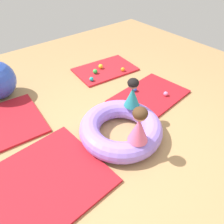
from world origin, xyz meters
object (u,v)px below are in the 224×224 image
play_ball_green (95,71)px  play_ball_blue (135,89)px  play_ball_orange (123,69)px  inflatable_cushion (121,129)px  child_in_teal (133,93)px  play_ball_yellow (101,66)px  child_in_pink (139,125)px  play_ball_pink (166,94)px  play_ball_teal (91,79)px

play_ball_green → play_ball_blue: play_ball_green is taller
play_ball_blue → play_ball_orange: play_ball_blue is taller
inflatable_cushion → child_in_teal: bearing=25.4°
play_ball_blue → child_in_teal: bearing=-138.1°
play_ball_orange → play_ball_yellow: bearing=126.9°
child_in_teal → play_ball_orange: size_ratio=5.45×
child_in_pink → play_ball_green: 2.24m
play_ball_pink → play_ball_yellow: (-0.30, 1.54, 0.01)m
child_in_teal → play_ball_yellow: bearing=85.0°
play_ball_blue → play_ball_orange: size_ratio=1.06×
child_in_pink → play_ball_teal: 1.99m
play_ball_green → play_ball_teal: 0.30m
play_ball_pink → play_ball_yellow: bearing=100.9°
child_in_teal → play_ball_green: (0.38, 1.48, -0.42)m
inflatable_cushion → play_ball_yellow: inflatable_cushion is taller
play_ball_pink → play_ball_green: size_ratio=0.86×
child_in_pink → inflatable_cushion: bearing=41.0°
play_ball_pink → inflatable_cushion: bearing=-170.2°
child_in_pink → play_ball_teal: size_ratio=5.97×
inflatable_cushion → play_ball_yellow: size_ratio=12.19×
play_ball_yellow → play_ball_orange: size_ratio=1.15×
play_ball_blue → play_ball_pink: bearing=-54.1°
play_ball_pink → play_ball_teal: 1.45m
play_ball_blue → play_ball_teal: play_ball_blue is taller
child_in_teal → play_ball_pink: size_ratio=5.55×
child_in_pink → play_ball_blue: bearing=8.0°
play_ball_yellow → play_ball_green: bearing=-154.9°
play_ball_pink → play_ball_yellow: 1.56m
play_ball_blue → play_ball_orange: 0.77m
child_in_teal → play_ball_blue: child_in_teal is taller
play_ball_pink → play_ball_teal: bearing=120.7°
play_ball_green → play_ball_blue: bearing=-79.6°
play_ball_orange → play_ball_blue: bearing=-115.1°
play_ball_orange → play_ball_teal: 0.74m
child_in_teal → play_ball_yellow: size_ratio=4.72×
child_in_pink → play_ball_green: (0.81, 2.04, -0.45)m
play_ball_pink → play_ball_blue: 0.56m
child_in_pink → play_ball_yellow: child_in_pink is taller
play_ball_pink → play_ball_orange: (-0.01, 1.15, 0.00)m
child_in_teal → play_ball_yellow: child_in_teal is taller
play_ball_blue → play_ball_teal: 0.89m
play_ball_green → play_ball_orange: bearing=-29.5°
play_ball_teal → play_ball_green: bearing=40.1°
play_ball_yellow → play_ball_blue: bearing=-91.9°
inflatable_cushion → play_ball_orange: (1.24, 1.36, -0.06)m
inflatable_cushion → play_ball_pink: inflatable_cushion is taller
play_ball_blue → child_in_pink: bearing=-132.8°
play_ball_green → play_ball_yellow: same height
play_ball_orange → play_ball_teal: bearing=172.7°
inflatable_cushion → play_ball_pink: bearing=9.8°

